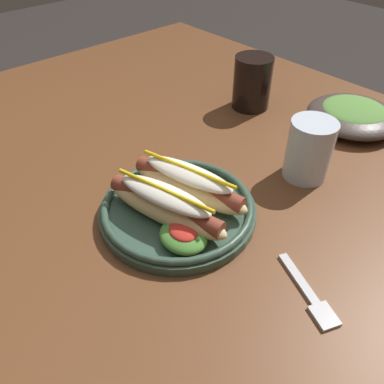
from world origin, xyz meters
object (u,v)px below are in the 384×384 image
(fork, at_px, (310,295))
(water_cup, at_px, (309,150))
(hot_dog_plate, at_px, (178,203))
(soda_cup, at_px, (252,83))
(side_bowl, at_px, (353,114))

(fork, bearing_deg, water_cup, 149.91)
(fork, relative_size, water_cup, 1.12)
(hot_dog_plate, distance_m, soda_cup, 0.40)
(hot_dog_plate, xyz_separation_m, water_cup, (0.07, 0.24, 0.03))
(water_cup, height_order, side_bowl, water_cup)
(fork, height_order, water_cup, water_cup)
(water_cup, distance_m, side_bowl, 0.22)
(hot_dog_plate, height_order, fork, hot_dog_plate)
(fork, bearing_deg, hot_dog_plate, -150.23)
(soda_cup, bearing_deg, hot_dog_plate, -65.02)
(hot_dog_plate, relative_size, fork, 2.06)
(hot_dog_plate, relative_size, soda_cup, 2.14)
(soda_cup, bearing_deg, side_bowl, 25.80)
(hot_dog_plate, bearing_deg, soda_cup, 114.98)
(soda_cup, relative_size, water_cup, 1.07)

